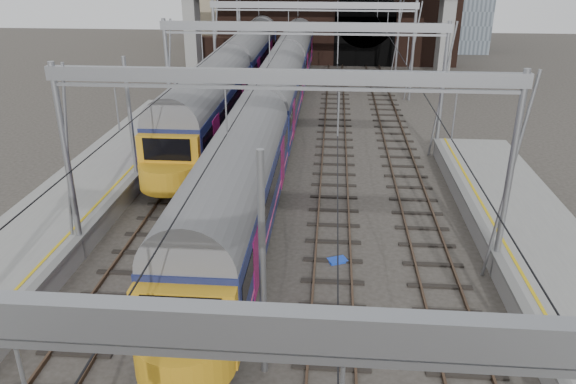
{
  "coord_description": "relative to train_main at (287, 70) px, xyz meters",
  "views": [
    {
      "loc": [
        1.78,
        -11.27,
        11.58
      ],
      "look_at": [
        0.06,
        10.01,
        2.4
      ],
      "focal_mm": 35.0,
      "sensor_mm": 36.0,
      "label": 1
    }
  ],
  "objects": [
    {
      "name": "tracks",
      "position": [
        2.0,
        -19.88,
        -2.56
      ],
      "size": [
        14.4,
        80.0,
        0.22
      ],
      "color": "#4C3828",
      "rests_on": "ground"
    },
    {
      "name": "overhead_line",
      "position": [
        2.0,
        -13.39,
        3.99
      ],
      "size": [
        16.8,
        80.0,
        8.0
      ],
      "color": "gray",
      "rests_on": "ground"
    },
    {
      "name": "retaining_wall",
      "position": [
        3.4,
        17.05,
        1.75
      ],
      "size": [
        28.0,
        2.75,
        9.0
      ],
      "color": "#311C15",
      "rests_on": "ground"
    },
    {
      "name": "overbridge",
      "position": [
        2.0,
        11.12,
        4.69
      ],
      "size": [
        28.0,
        3.0,
        9.25
      ],
      "color": "gray",
      "rests_on": "ground"
    },
    {
      "name": "train_main",
      "position": [
        0.0,
        0.0,
        0.0
      ],
      "size": [
        2.95,
        68.26,
        5.03
      ],
      "color": "black",
      "rests_on": "ground"
    },
    {
      "name": "train_second",
      "position": [
        -4.0,
        5.48,
        0.09
      ],
      "size": [
        3.11,
        53.8,
        5.24
      ],
      "color": "black",
      "rests_on": "ground"
    },
    {
      "name": "equip_cover_b",
      "position": [
        4.18,
        -26.25,
        -2.54
      ],
      "size": [
        0.9,
        0.79,
        0.09
      ],
      "primitive_type": "cube",
      "rotation": [
        0.0,
        0.0,
        0.42
      ],
      "color": "blue",
      "rests_on": "ground"
    }
  ]
}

